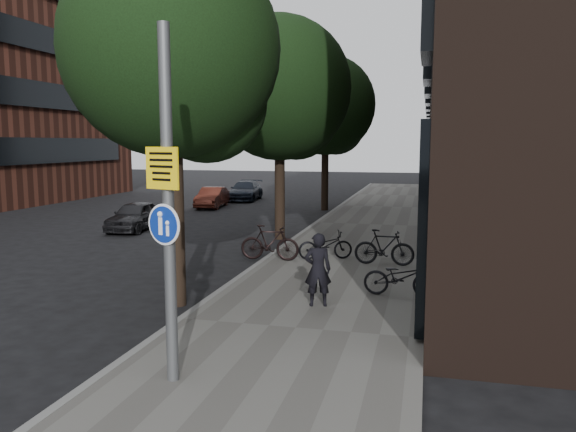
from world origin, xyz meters
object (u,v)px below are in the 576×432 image
(parked_bike_facade_near, at_px, (401,277))
(parked_car_near, at_px, (135,216))
(signpost, at_px, (168,206))
(pedestrian, at_px, (318,270))

(parked_bike_facade_near, distance_m, parked_car_near, 13.11)
(signpost, height_order, parked_bike_facade_near, signpost)
(pedestrian, bearing_deg, parked_car_near, -60.39)
(signpost, height_order, pedestrian, signpost)
(signpost, height_order, parked_car_near, signpost)
(pedestrian, relative_size, parked_car_near, 0.45)
(parked_bike_facade_near, xyz_separation_m, parked_car_near, (-10.63, 7.68, 0.03))
(parked_car_near, bearing_deg, signpost, -63.25)
(pedestrian, distance_m, parked_car_near, 12.63)
(parked_bike_facade_near, relative_size, parked_car_near, 0.48)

